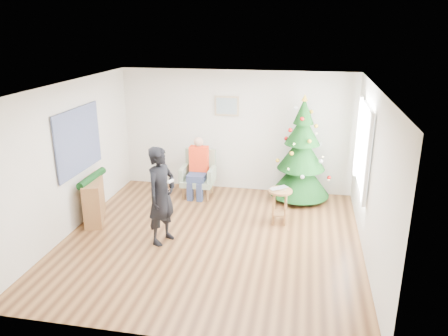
% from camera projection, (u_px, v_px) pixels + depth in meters
% --- Properties ---
extents(floor, '(5.00, 5.00, 0.00)m').
position_uv_depth(floor, '(212.00, 239.00, 7.47)').
color(floor, brown).
rests_on(floor, ground).
extents(ceiling, '(5.00, 5.00, 0.00)m').
position_uv_depth(ceiling, '(210.00, 87.00, 6.64)').
color(ceiling, white).
rests_on(ceiling, wall_back).
extents(wall_back, '(5.00, 0.00, 5.00)m').
position_uv_depth(wall_back, '(236.00, 131.00, 9.38)').
color(wall_back, silver).
rests_on(wall_back, floor).
extents(wall_front, '(5.00, 0.00, 5.00)m').
position_uv_depth(wall_front, '(161.00, 239.00, 4.73)').
color(wall_front, silver).
rests_on(wall_front, floor).
extents(wall_left, '(0.00, 5.00, 5.00)m').
position_uv_depth(wall_left, '(69.00, 159.00, 7.50)').
color(wall_left, silver).
rests_on(wall_left, floor).
extents(wall_right, '(0.00, 5.00, 5.00)m').
position_uv_depth(wall_right, '(372.00, 177.00, 6.61)').
color(wall_right, silver).
rests_on(wall_right, floor).
extents(window_panel, '(0.04, 1.30, 1.40)m').
position_uv_depth(window_panel, '(364.00, 147.00, 7.48)').
color(window_panel, white).
rests_on(window_panel, wall_right).
extents(curtains, '(0.05, 1.75, 1.50)m').
position_uv_depth(curtains, '(362.00, 147.00, 7.49)').
color(curtains, white).
rests_on(curtains, wall_right).
extents(christmas_tree, '(1.22, 1.22, 2.20)m').
position_uv_depth(christmas_tree, '(302.00, 154.00, 8.86)').
color(christmas_tree, '#3F2816').
rests_on(christmas_tree, floor).
extents(stool, '(0.44, 0.44, 0.66)m').
position_uv_depth(stool, '(280.00, 206.00, 7.98)').
color(stool, brown).
rests_on(stool, floor).
extents(laptop, '(0.42, 0.41, 0.03)m').
position_uv_depth(laptop, '(280.00, 189.00, 7.87)').
color(laptop, silver).
rests_on(laptop, stool).
extents(armchair, '(0.70, 0.63, 0.97)m').
position_uv_depth(armchair, '(199.00, 179.00, 9.28)').
color(armchair, gray).
rests_on(armchair, floor).
extents(seated_person, '(0.39, 0.56, 1.27)m').
position_uv_depth(seated_person, '(198.00, 167.00, 9.14)').
color(seated_person, navy).
rests_on(seated_person, armchair).
extents(standing_man, '(0.59, 0.71, 1.66)m').
position_uv_depth(standing_man, '(162.00, 196.00, 7.16)').
color(standing_man, black).
rests_on(standing_man, floor).
extents(game_controller, '(0.08, 0.13, 0.04)m').
position_uv_depth(game_controller, '(171.00, 181.00, 7.01)').
color(game_controller, white).
rests_on(game_controller, standing_man).
extents(console, '(0.65, 1.04, 0.80)m').
position_uv_depth(console, '(94.00, 199.00, 8.12)').
color(console, brown).
rests_on(console, floor).
extents(garland, '(0.14, 0.90, 0.14)m').
position_uv_depth(garland, '(92.00, 178.00, 7.99)').
color(garland, black).
rests_on(garland, console).
extents(tapestry, '(0.03, 1.50, 1.15)m').
position_uv_depth(tapestry, '(79.00, 140.00, 7.70)').
color(tapestry, black).
rests_on(tapestry, wall_left).
extents(framed_picture, '(0.52, 0.05, 0.42)m').
position_uv_depth(framed_picture, '(227.00, 106.00, 9.21)').
color(framed_picture, tan).
rests_on(framed_picture, wall_back).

